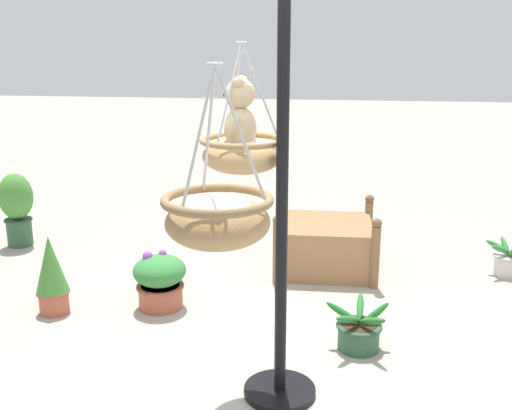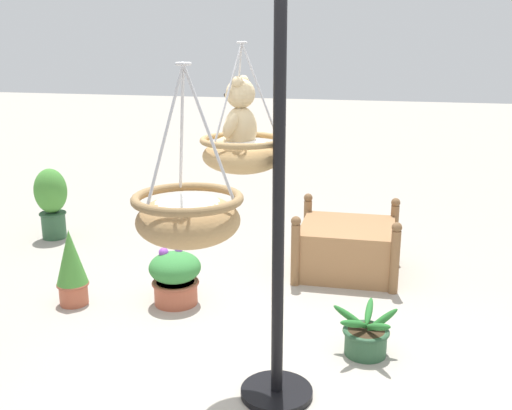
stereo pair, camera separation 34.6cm
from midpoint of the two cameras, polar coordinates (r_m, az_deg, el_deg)
ground_plane at (r=3.92m, az=3.43°, el=-16.54°), size 40.00×40.00×0.00m
display_pole_central at (r=3.42m, az=5.05°, el=-7.64°), size 0.44×0.44×2.38m
hanging_basket_with_teddy at (r=3.40m, az=1.60°, el=5.08°), size 0.49×0.49×0.74m
teddy_bear at (r=3.38m, az=1.26°, el=8.27°), size 0.30×0.27×0.43m
hanging_basket_left_high at (r=2.30m, az=-2.36°, el=-1.15°), size 0.44×0.44×0.71m
wooden_planter_box at (r=5.57m, az=10.62°, el=-3.99°), size 0.95×0.98×0.64m
potted_plant_fern_front at (r=4.96m, az=-15.61°, el=-5.89°), size 0.26×0.26×0.64m
potted_plant_flowering_red at (r=4.85m, az=-5.83°, el=-6.96°), size 0.43×0.43×0.47m
potted_plant_bushy_green at (r=4.22m, az=13.00°, el=-12.40°), size 0.48×0.47×0.35m
potted_plant_broad_leaf at (r=6.71m, az=-17.89°, el=0.45°), size 0.35×0.35×0.78m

